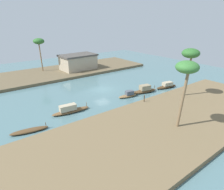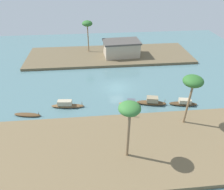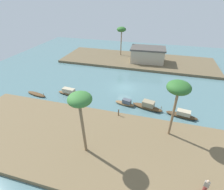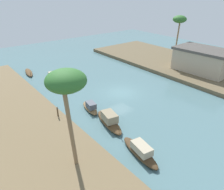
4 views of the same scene
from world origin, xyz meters
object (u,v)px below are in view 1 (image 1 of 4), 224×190
sampan_foreground (29,131)px  palm_tree_left_far (191,54)px  mooring_post (144,98)px  riverside_building (78,62)px  sampan_downstream_large (70,110)px  sampan_open_hull (144,90)px  palm_tree_right_tall (39,42)px  sampan_with_tall_canopy (128,95)px  sampan_near_left_bank (167,86)px  palm_tree_left_near (187,70)px

sampan_foreground → palm_tree_left_far: size_ratio=0.57×
mooring_post → riverside_building: size_ratio=0.12×
sampan_downstream_large → sampan_open_hull: sampan_open_hull is taller
palm_tree_left_far → palm_tree_right_tall: (-13.00, 29.10, 0.08)m
sampan_downstream_large → sampan_open_hull: 13.63m
sampan_with_tall_canopy → sampan_downstream_large: bearing=-171.9°
sampan_foreground → mooring_post: bearing=1.7°
sampan_near_left_bank → sampan_with_tall_canopy: size_ratio=1.34×
sampan_downstream_large → riverside_building: bearing=65.0°
mooring_post → riverside_building: bearing=86.3°
mooring_post → palm_tree_left_far: 9.36m
sampan_foreground → palm_tree_right_tall: bearing=79.6°
mooring_post → sampan_foreground: bearing=171.0°
sampan_with_tall_canopy → palm_tree_right_tall: 25.02m
sampan_with_tall_canopy → sampan_foreground: bearing=-164.7°
sampan_foreground → sampan_open_hull: 19.37m
sampan_open_hull → mooring_post: mooring_post is taller
sampan_near_left_bank → sampan_open_hull: (-5.05, 0.72, 0.08)m
mooring_post → palm_tree_left_far: bearing=-16.7°
sampan_near_left_bank → mooring_post: (-8.85, -2.89, 0.64)m
sampan_downstream_large → mooring_post: mooring_post is taller
palm_tree_right_tall → riverside_building: bearing=-24.8°
mooring_post → palm_tree_left_near: bearing=-105.1°
sampan_with_tall_canopy → palm_tree_left_near: (-2.20, -11.07, 6.72)m
sampan_with_tall_canopy → sampan_open_hull: size_ratio=0.70×
sampan_open_hull → palm_tree_right_tall: size_ratio=0.66×
sampan_downstream_large → palm_tree_right_tall: size_ratio=0.72×
sampan_near_left_bank → sampan_foreground: sampan_near_left_bank is taller
sampan_near_left_bank → sampan_foreground: 24.40m
sampan_downstream_large → sampan_open_hull: size_ratio=1.08×
palm_tree_right_tall → sampan_with_tall_canopy: bearing=-74.9°
sampan_with_tall_canopy → sampan_near_left_bank: bearing=5.0°
sampan_open_hull → palm_tree_left_far: (3.14, -5.70, 6.50)m
riverside_building → palm_tree_left_far: bearing=-81.6°
sampan_downstream_large → sampan_with_tall_canopy: bearing=2.9°
sampan_foreground → sampan_near_left_bank: bearing=11.7°
sampan_downstream_large → palm_tree_right_tall: bearing=86.1°
palm_tree_left_far → palm_tree_right_tall: bearing=114.1°
sampan_with_tall_canopy → sampan_open_hull: 3.57m
sampan_near_left_bank → sampan_with_tall_canopy: sampan_near_left_bank is taller
palm_tree_right_tall → riverside_building: 9.62m
palm_tree_left_near → sampan_open_hull: bearing=62.2°
sampan_foreground → palm_tree_left_far: (22.47, -4.55, 6.81)m
riverside_building → sampan_open_hull: bearing=-87.0°
palm_tree_left_far → sampan_open_hull: bearing=118.8°
sampan_foreground → mooring_post: mooring_post is taller
sampan_with_tall_canopy → mooring_post: size_ratio=3.42×
sampan_open_hull → palm_tree_left_far: size_ratio=0.67×
sampan_foreground → sampan_downstream_large: 5.98m
palm_tree_left_near → riverside_building: size_ratio=0.87×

